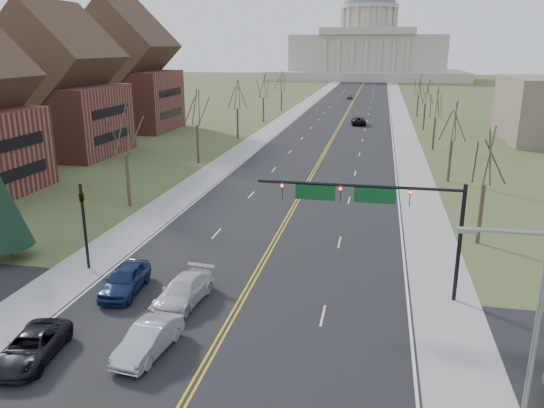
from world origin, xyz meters
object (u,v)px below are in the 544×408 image
at_px(car_sb_outer_lead, 31,347).
at_px(car_far_sb, 350,96).
at_px(signal_left, 84,217).
at_px(car_sb_inner_lead, 148,339).
at_px(street_light, 526,340).
at_px(signal_mast, 373,204).
at_px(car_sb_outer_second, 125,279).
at_px(car_far_nb, 358,121).
at_px(car_sb_inner_second, 184,291).

relative_size(car_sb_outer_lead, car_far_sb, 1.18).
bearing_deg(signal_left, car_sb_outer_lead, -73.63).
bearing_deg(car_sb_inner_lead, street_light, -8.89).
bearing_deg(signal_mast, street_light, -68.59).
bearing_deg(car_far_sb, car_sb_outer_second, -95.89).
distance_m(car_sb_outer_lead, car_far_nb, 86.21).
relative_size(car_sb_outer_lead, car_far_nb, 0.88).
distance_m(street_light, car_sb_inner_second, 19.38).
relative_size(car_sb_inner_lead, car_sb_outer_lead, 0.93).
relative_size(car_sb_outer_second, car_far_sb, 1.17).
height_order(car_sb_inner_second, car_sb_outer_second, car_sb_outer_second).
bearing_deg(car_sb_inner_lead, signal_mast, 47.65).
xyz_separation_m(car_sb_inner_lead, car_far_nb, (6.53, 83.76, 0.02)).
height_order(street_light, car_far_nb, street_light).
xyz_separation_m(car_sb_outer_lead, car_far_sb, (6.90, 139.45, 0.03)).
bearing_deg(car_sb_inner_lead, car_sb_inner_second, 99.31).
xyz_separation_m(car_sb_inner_lead, car_far_sb, (1.57, 137.82, -0.05)).
xyz_separation_m(signal_left, car_sb_inner_lead, (8.46, -9.03, -2.94)).
relative_size(car_sb_outer_second, car_far_nb, 0.88).
height_order(signal_left, street_light, street_light).
relative_size(car_sb_inner_lead, car_sb_inner_second, 0.88).
bearing_deg(car_sb_inner_second, car_far_nb, 91.01).
bearing_deg(car_far_sb, car_sb_inner_lead, -94.00).
distance_m(car_sb_outer_second, car_far_sb, 131.82).
distance_m(signal_left, car_far_sb, 129.22).
relative_size(car_sb_inner_lead, car_far_nb, 0.82).
bearing_deg(signal_left, car_far_nb, 78.66).
distance_m(signal_mast, car_sb_inner_lead, 14.71).
height_order(signal_mast, car_sb_outer_second, signal_mast).
distance_m(street_light, car_sb_outer_second, 23.10).
distance_m(car_sb_inner_second, car_sb_outer_second, 4.09).
bearing_deg(car_sb_outer_lead, street_light, -14.99).
relative_size(signal_mast, car_sb_outer_second, 2.47).
relative_size(car_sb_inner_second, car_far_sb, 1.24).
distance_m(signal_mast, signal_left, 19.06).
distance_m(car_sb_inner_lead, car_sb_outer_second, 7.47).
bearing_deg(car_sb_outer_lead, car_sb_inner_lead, 9.68).
distance_m(signal_left, car_sb_inner_lead, 12.72).
xyz_separation_m(signal_left, car_sb_inner_second, (8.23, -3.53, -2.95)).
xyz_separation_m(car_far_nb, car_far_sb, (-4.96, 54.06, -0.07)).
bearing_deg(signal_left, car_sb_outer_second, -34.66).
height_order(car_sb_outer_second, car_far_nb, car_sb_outer_second).
height_order(signal_left, car_far_sb, signal_left).
height_order(car_far_nb, car_far_sb, car_far_nb).
height_order(street_light, car_sb_inner_lead, street_light).
xyz_separation_m(signal_mast, car_sb_inner_second, (-10.72, -3.53, -4.99)).
bearing_deg(car_sb_outer_second, car_far_nb, 77.32).
relative_size(car_far_nb, car_far_sb, 1.34).
bearing_deg(car_sb_inner_lead, car_far_sb, 96.27).
height_order(street_light, car_sb_outer_second, street_light).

